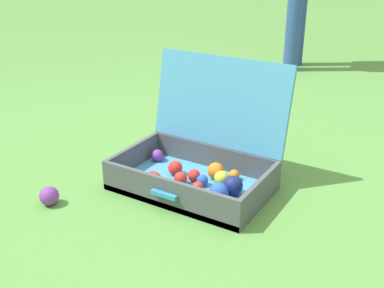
# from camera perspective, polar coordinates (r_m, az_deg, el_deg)

# --- Properties ---
(ground_plane) EXTENTS (16.00, 16.00, 0.00)m
(ground_plane) POSITION_cam_1_polar(r_m,az_deg,el_deg) (1.90, -0.50, -6.21)
(ground_plane) COLOR #569342
(open_suitcase) EXTENTS (0.62, 0.49, 0.50)m
(open_suitcase) POSITION_cam_1_polar(r_m,az_deg,el_deg) (1.94, 1.04, -1.94)
(open_suitcase) COLOR #4799C6
(open_suitcase) RESTS_ON ground
(stray_ball_on_grass) EXTENTS (0.08, 0.08, 0.08)m
(stray_ball_on_grass) POSITION_cam_1_polar(r_m,az_deg,el_deg) (1.90, -16.97, -6.05)
(stray_ball_on_grass) COLOR purple
(stray_ball_on_grass) RESTS_ON ground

